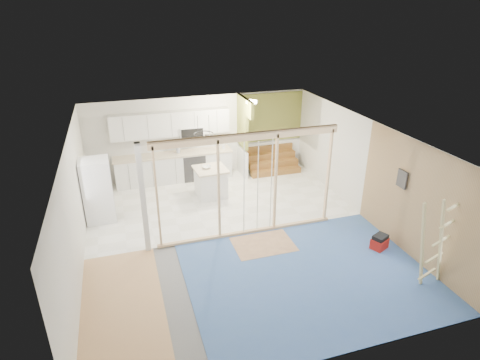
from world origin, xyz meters
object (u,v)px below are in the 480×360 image
object	(u,v)px
fridge	(98,191)
toolbox	(380,242)
island	(211,183)
ladder	(434,243)

from	to	relation	value
fridge	toolbox	bearing A→B (deg)	-30.51
island	toolbox	bearing A→B (deg)	-54.54
fridge	island	size ratio (longest dim) A/B	1.78
fridge	toolbox	size ratio (longest dim) A/B	3.65
toolbox	fridge	bearing A→B (deg)	126.58
toolbox	ladder	world-z (taller)	ladder
island	ladder	xyz separation A→B (m)	(3.16, -5.23, 0.56)
fridge	ladder	size ratio (longest dim) A/B	0.86
toolbox	ladder	xyz separation A→B (m)	(0.10, -1.40, 0.83)
island	ladder	distance (m)	6.14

